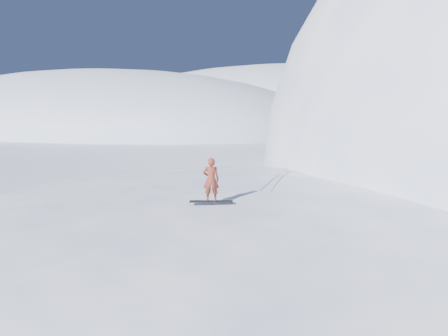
% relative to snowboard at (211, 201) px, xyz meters
% --- Properties ---
extents(ground, '(400.00, 400.00, 0.00)m').
position_rel_snowboard_xyz_m(ground, '(1.08, 0.71, -2.41)').
color(ground, white).
rests_on(ground, ground).
extents(near_ridge, '(36.00, 28.00, 4.80)m').
position_rel_snowboard_xyz_m(near_ridge, '(2.08, 3.71, -2.41)').
color(near_ridge, white).
rests_on(near_ridge, ground).
extents(far_ridge_a, '(120.00, 70.00, 28.00)m').
position_rel_snowboard_xyz_m(far_ridge_a, '(-68.92, 60.71, -2.41)').
color(far_ridge_a, white).
rests_on(far_ridge_a, ground).
extents(far_ridge_c, '(140.00, 90.00, 36.00)m').
position_rel_snowboard_xyz_m(far_ridge_c, '(-38.92, 110.71, -2.41)').
color(far_ridge_c, white).
rests_on(far_ridge_c, ground).
extents(wind_bumps, '(16.00, 14.40, 1.00)m').
position_rel_snowboard_xyz_m(wind_bumps, '(0.52, 2.83, -2.41)').
color(wind_bumps, white).
rests_on(wind_bumps, ground).
extents(snowboard, '(1.53, 0.98, 0.03)m').
position_rel_snowboard_xyz_m(snowboard, '(0.00, 0.00, 0.00)').
color(snowboard, black).
rests_on(snowboard, near_ridge).
extents(snowboarder, '(0.69, 0.60, 1.59)m').
position_rel_snowboard_xyz_m(snowboarder, '(0.00, 0.00, 0.81)').
color(snowboarder, maroon).
rests_on(snowboarder, snowboard).
extents(vapor_plume, '(9.37, 7.49, 6.56)m').
position_rel_snowboard_xyz_m(vapor_plume, '(-69.85, 41.26, -2.41)').
color(vapor_plume, white).
rests_on(vapor_plume, ground).
extents(board_tracks, '(1.49, 5.93, 0.04)m').
position_rel_snowboard_xyz_m(board_tracks, '(0.50, 5.42, 0.01)').
color(board_tracks, silver).
rests_on(board_tracks, ground).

